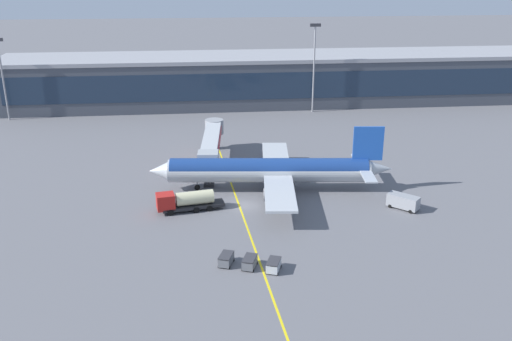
% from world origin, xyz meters
% --- Properties ---
extents(ground_plane, '(700.00, 700.00, 0.00)m').
position_xyz_m(ground_plane, '(0.00, 0.00, 0.00)').
color(ground_plane, slate).
extents(apron_lead_in_line, '(5.86, 79.83, 0.01)m').
position_xyz_m(apron_lead_in_line, '(-0.91, 2.00, 0.00)').
color(apron_lead_in_line, yellow).
rests_on(apron_lead_in_line, ground_plane).
extents(terminal_building, '(160.85, 21.55, 13.67)m').
position_xyz_m(terminal_building, '(19.57, 72.07, 6.85)').
color(terminal_building, '#424751').
rests_on(terminal_building, ground_plane).
extents(main_airliner, '(42.37, 33.58, 11.55)m').
position_xyz_m(main_airliner, '(5.19, 6.12, 3.74)').
color(main_airliner, '#B2B7BC').
rests_on(main_airliner, ground_plane).
extents(jet_bridge, '(5.68, 25.05, 6.43)m').
position_xyz_m(jet_bridge, '(-4.52, 20.62, 4.77)').
color(jet_bridge, '#B2B7BC').
rests_on(jet_bridge, ground_plane).
extents(fuel_tanker, '(11.07, 4.34, 3.25)m').
position_xyz_m(fuel_tanker, '(-9.40, -1.13, 1.75)').
color(fuel_tanker, '#232326').
rests_on(fuel_tanker, ground_plane).
extents(crew_van, '(5.07, 4.97, 2.30)m').
position_xyz_m(crew_van, '(25.49, -3.89, 1.31)').
color(crew_van, gray).
rests_on(crew_van, ground_plane).
extents(baggage_cart_0, '(2.36, 3.02, 1.48)m').
position_xyz_m(baggage_cart_0, '(-3.93, -18.91, 0.78)').
color(baggage_cart_0, '#595B60').
rests_on(baggage_cart_0, ground_plane).
extents(baggage_cart_1, '(2.36, 3.02, 1.48)m').
position_xyz_m(baggage_cart_1, '(-0.92, -20.00, 0.78)').
color(baggage_cart_1, '#595B60').
rests_on(baggage_cart_1, ground_plane).
extents(baggage_cart_2, '(2.36, 3.02, 1.48)m').
position_xyz_m(baggage_cart_2, '(2.09, -21.10, 0.78)').
color(baggage_cart_2, '#B2B7BC').
rests_on(baggage_cart_2, ground_plane).
extents(apron_light_mast_0, '(2.80, 0.50, 23.17)m').
position_xyz_m(apron_light_mast_0, '(23.65, 60.11, 13.56)').
color(apron_light_mast_0, gray).
rests_on(apron_light_mast_0, ground_plane).
extents(apron_light_mast_1, '(2.80, 0.50, 20.52)m').
position_xyz_m(apron_light_mast_1, '(-55.19, 60.11, 12.19)').
color(apron_light_mast_1, gray).
rests_on(apron_light_mast_1, ground_plane).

